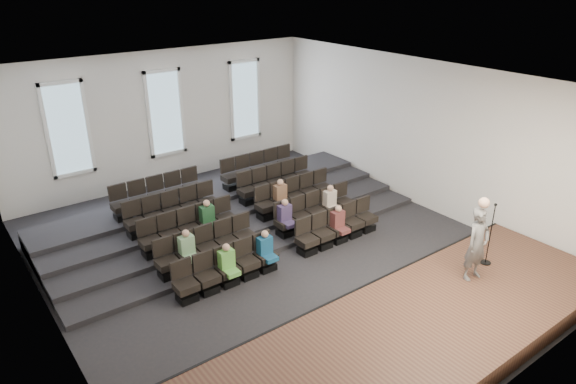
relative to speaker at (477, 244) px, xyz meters
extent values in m
plane|color=black|center=(-2.76, 4.67, -1.45)|extent=(14.00, 14.00, 0.00)
cube|color=white|center=(-2.76, 4.67, 3.56)|extent=(12.00, 14.00, 0.02)
cube|color=silver|center=(-2.76, 11.69, 1.05)|extent=(12.00, 0.04, 5.00)
cube|color=silver|center=(-2.76, -2.35, 1.05)|extent=(12.00, 0.04, 5.00)
cube|color=silver|center=(-8.78, 4.67, 1.05)|extent=(0.04, 14.00, 5.00)
cube|color=silver|center=(3.26, 4.67, 1.05)|extent=(0.04, 14.00, 5.00)
cube|color=#4F3422|center=(-2.76, -0.43, -1.20)|extent=(11.80, 3.60, 0.50)
cube|color=black|center=(-2.76, 1.34, -1.20)|extent=(11.80, 0.06, 0.52)
cube|color=black|center=(-2.76, 7.00, -1.37)|extent=(11.80, 4.80, 0.15)
cube|color=black|center=(-2.76, 7.52, -1.30)|extent=(11.80, 3.75, 0.30)
cube|color=black|center=(-2.76, 8.05, -1.22)|extent=(11.80, 2.70, 0.45)
cube|color=black|center=(-2.76, 8.57, -1.15)|extent=(11.80, 1.65, 0.60)
cube|color=black|center=(-5.88, 4.07, -1.35)|extent=(0.47, 0.43, 0.20)
cube|color=black|center=(-5.88, 4.07, -1.04)|extent=(0.55, 0.50, 0.19)
cube|color=black|center=(-5.88, 4.28, -0.63)|extent=(0.55, 0.08, 0.50)
cube|color=black|center=(-5.28, 4.07, -1.35)|extent=(0.47, 0.43, 0.20)
cube|color=black|center=(-5.28, 4.07, -1.04)|extent=(0.55, 0.50, 0.19)
cube|color=black|center=(-5.28, 4.28, -0.63)|extent=(0.55, 0.08, 0.50)
cube|color=black|center=(-4.68, 4.07, -1.35)|extent=(0.47, 0.43, 0.20)
cube|color=black|center=(-4.68, 4.07, -1.04)|extent=(0.55, 0.50, 0.19)
cube|color=black|center=(-4.68, 4.28, -0.63)|extent=(0.55, 0.08, 0.50)
cube|color=black|center=(-4.08, 4.07, -1.35)|extent=(0.47, 0.43, 0.20)
cube|color=black|center=(-4.08, 4.07, -1.04)|extent=(0.55, 0.50, 0.19)
cube|color=black|center=(-4.08, 4.28, -0.63)|extent=(0.55, 0.08, 0.50)
cube|color=black|center=(-3.48, 4.07, -1.35)|extent=(0.47, 0.43, 0.20)
cube|color=black|center=(-3.48, 4.07, -1.04)|extent=(0.55, 0.50, 0.19)
cube|color=black|center=(-3.48, 4.28, -0.63)|extent=(0.55, 0.08, 0.50)
cube|color=black|center=(-2.03, 4.07, -1.35)|extent=(0.47, 0.43, 0.20)
cube|color=black|center=(-2.03, 4.07, -1.04)|extent=(0.55, 0.50, 0.19)
cube|color=black|center=(-2.03, 4.28, -0.63)|extent=(0.55, 0.08, 0.50)
cube|color=black|center=(-1.43, 4.07, -1.35)|extent=(0.47, 0.43, 0.20)
cube|color=black|center=(-1.43, 4.07, -1.04)|extent=(0.55, 0.50, 0.19)
cube|color=black|center=(-1.43, 4.28, -0.63)|extent=(0.55, 0.08, 0.50)
cube|color=black|center=(-0.83, 4.07, -1.35)|extent=(0.47, 0.43, 0.20)
cube|color=black|center=(-0.83, 4.07, -1.04)|extent=(0.55, 0.50, 0.19)
cube|color=black|center=(-0.83, 4.28, -0.63)|extent=(0.55, 0.08, 0.50)
cube|color=black|center=(-0.23, 4.07, -1.35)|extent=(0.47, 0.43, 0.20)
cube|color=black|center=(-0.23, 4.07, -1.04)|extent=(0.55, 0.50, 0.19)
cube|color=black|center=(-0.23, 4.28, -0.63)|extent=(0.55, 0.08, 0.50)
cube|color=black|center=(0.37, 4.07, -1.35)|extent=(0.47, 0.43, 0.20)
cube|color=black|center=(0.37, 4.07, -1.04)|extent=(0.55, 0.50, 0.19)
cube|color=black|center=(0.37, 4.28, -0.63)|extent=(0.55, 0.08, 0.50)
cube|color=black|center=(-5.88, 5.12, -1.20)|extent=(0.47, 0.43, 0.20)
cube|color=black|center=(-5.88, 5.12, -0.89)|extent=(0.55, 0.50, 0.19)
cube|color=black|center=(-5.88, 5.33, -0.48)|extent=(0.55, 0.08, 0.50)
cube|color=black|center=(-5.28, 5.12, -1.20)|extent=(0.47, 0.43, 0.20)
cube|color=black|center=(-5.28, 5.12, -0.89)|extent=(0.55, 0.50, 0.19)
cube|color=black|center=(-5.28, 5.33, -0.48)|extent=(0.55, 0.08, 0.50)
cube|color=black|center=(-4.68, 5.12, -1.20)|extent=(0.47, 0.43, 0.20)
cube|color=black|center=(-4.68, 5.12, -0.89)|extent=(0.55, 0.50, 0.19)
cube|color=black|center=(-4.68, 5.33, -0.48)|extent=(0.55, 0.08, 0.50)
cube|color=black|center=(-4.08, 5.12, -1.20)|extent=(0.47, 0.43, 0.20)
cube|color=black|center=(-4.08, 5.12, -0.89)|extent=(0.55, 0.50, 0.19)
cube|color=black|center=(-4.08, 5.33, -0.48)|extent=(0.55, 0.08, 0.50)
cube|color=black|center=(-3.48, 5.12, -1.20)|extent=(0.47, 0.43, 0.20)
cube|color=black|center=(-3.48, 5.12, -0.89)|extent=(0.55, 0.50, 0.19)
cube|color=black|center=(-3.48, 5.33, -0.48)|extent=(0.55, 0.08, 0.50)
cube|color=black|center=(-2.03, 5.12, -1.20)|extent=(0.47, 0.43, 0.20)
cube|color=black|center=(-2.03, 5.12, -0.89)|extent=(0.55, 0.50, 0.19)
cube|color=black|center=(-2.03, 5.33, -0.48)|extent=(0.55, 0.08, 0.50)
cube|color=black|center=(-1.43, 5.12, -1.20)|extent=(0.47, 0.43, 0.20)
cube|color=black|center=(-1.43, 5.12, -0.89)|extent=(0.55, 0.50, 0.19)
cube|color=black|center=(-1.43, 5.33, -0.48)|extent=(0.55, 0.08, 0.50)
cube|color=black|center=(-0.83, 5.12, -1.20)|extent=(0.47, 0.43, 0.20)
cube|color=black|center=(-0.83, 5.12, -0.89)|extent=(0.55, 0.50, 0.19)
cube|color=black|center=(-0.83, 5.33, -0.48)|extent=(0.55, 0.08, 0.50)
cube|color=black|center=(-0.23, 5.12, -1.20)|extent=(0.47, 0.43, 0.20)
cube|color=black|center=(-0.23, 5.12, -0.89)|extent=(0.55, 0.50, 0.19)
cube|color=black|center=(-0.23, 5.33, -0.48)|extent=(0.55, 0.08, 0.50)
cube|color=black|center=(0.37, 5.12, -1.20)|extent=(0.47, 0.43, 0.20)
cube|color=black|center=(0.37, 5.12, -0.89)|extent=(0.55, 0.50, 0.19)
cube|color=black|center=(0.37, 5.33, -0.48)|extent=(0.55, 0.08, 0.50)
cube|color=black|center=(-5.88, 6.17, -1.05)|extent=(0.47, 0.42, 0.20)
cube|color=black|center=(-5.88, 6.17, -0.74)|extent=(0.55, 0.50, 0.19)
cube|color=black|center=(-5.88, 6.38, -0.33)|extent=(0.55, 0.08, 0.50)
cube|color=black|center=(-5.28, 6.17, -1.05)|extent=(0.47, 0.42, 0.20)
cube|color=black|center=(-5.28, 6.17, -0.74)|extent=(0.55, 0.50, 0.19)
cube|color=black|center=(-5.28, 6.38, -0.33)|extent=(0.55, 0.08, 0.50)
cube|color=black|center=(-4.68, 6.17, -1.05)|extent=(0.47, 0.42, 0.20)
cube|color=black|center=(-4.68, 6.17, -0.74)|extent=(0.55, 0.50, 0.19)
cube|color=black|center=(-4.68, 6.38, -0.33)|extent=(0.55, 0.08, 0.50)
cube|color=black|center=(-4.08, 6.17, -1.05)|extent=(0.47, 0.42, 0.20)
cube|color=black|center=(-4.08, 6.17, -0.74)|extent=(0.55, 0.50, 0.19)
cube|color=black|center=(-4.08, 6.38, -0.33)|extent=(0.55, 0.08, 0.50)
cube|color=black|center=(-3.48, 6.17, -1.05)|extent=(0.47, 0.42, 0.20)
cube|color=black|center=(-3.48, 6.17, -0.74)|extent=(0.55, 0.50, 0.19)
cube|color=black|center=(-3.48, 6.38, -0.33)|extent=(0.55, 0.08, 0.50)
cube|color=black|center=(-2.03, 6.17, -1.05)|extent=(0.47, 0.42, 0.20)
cube|color=black|center=(-2.03, 6.17, -0.74)|extent=(0.55, 0.50, 0.19)
cube|color=black|center=(-2.03, 6.38, -0.33)|extent=(0.55, 0.08, 0.50)
cube|color=black|center=(-1.43, 6.17, -1.05)|extent=(0.47, 0.42, 0.20)
cube|color=black|center=(-1.43, 6.17, -0.74)|extent=(0.55, 0.50, 0.19)
cube|color=black|center=(-1.43, 6.38, -0.33)|extent=(0.55, 0.08, 0.50)
cube|color=black|center=(-0.83, 6.17, -1.05)|extent=(0.47, 0.42, 0.20)
cube|color=black|center=(-0.83, 6.17, -0.74)|extent=(0.55, 0.50, 0.19)
cube|color=black|center=(-0.83, 6.38, -0.33)|extent=(0.55, 0.08, 0.50)
cube|color=black|center=(-0.23, 6.17, -1.05)|extent=(0.47, 0.42, 0.20)
cube|color=black|center=(-0.23, 6.17, -0.74)|extent=(0.55, 0.50, 0.19)
cube|color=black|center=(-0.23, 6.38, -0.33)|extent=(0.55, 0.08, 0.50)
cube|color=black|center=(0.37, 6.17, -1.05)|extent=(0.47, 0.42, 0.20)
cube|color=black|center=(0.37, 6.17, -0.74)|extent=(0.55, 0.50, 0.19)
cube|color=black|center=(0.37, 6.38, -0.33)|extent=(0.55, 0.08, 0.50)
cube|color=black|center=(-5.88, 7.22, -0.90)|extent=(0.47, 0.42, 0.20)
cube|color=black|center=(-5.88, 7.22, -0.59)|extent=(0.55, 0.50, 0.19)
cube|color=black|center=(-5.88, 7.43, -0.18)|extent=(0.55, 0.08, 0.50)
cube|color=black|center=(-5.28, 7.22, -0.90)|extent=(0.47, 0.42, 0.20)
cube|color=black|center=(-5.28, 7.22, -0.59)|extent=(0.55, 0.50, 0.19)
cube|color=black|center=(-5.28, 7.43, -0.18)|extent=(0.55, 0.08, 0.50)
cube|color=black|center=(-4.68, 7.22, -0.90)|extent=(0.47, 0.42, 0.20)
cube|color=black|center=(-4.68, 7.22, -0.59)|extent=(0.55, 0.50, 0.19)
cube|color=black|center=(-4.68, 7.43, -0.18)|extent=(0.55, 0.08, 0.50)
cube|color=black|center=(-4.08, 7.22, -0.90)|extent=(0.47, 0.42, 0.20)
cube|color=black|center=(-4.08, 7.22, -0.59)|extent=(0.55, 0.50, 0.19)
cube|color=black|center=(-4.08, 7.43, -0.18)|extent=(0.55, 0.08, 0.50)
cube|color=black|center=(-3.48, 7.22, -0.90)|extent=(0.47, 0.42, 0.20)
cube|color=black|center=(-3.48, 7.22, -0.59)|extent=(0.55, 0.50, 0.19)
cube|color=black|center=(-3.48, 7.43, -0.18)|extent=(0.55, 0.08, 0.50)
cube|color=black|center=(-2.03, 7.22, -0.90)|extent=(0.47, 0.42, 0.20)
cube|color=black|center=(-2.03, 7.22, -0.59)|extent=(0.55, 0.50, 0.19)
cube|color=black|center=(-2.03, 7.43, -0.18)|extent=(0.55, 0.08, 0.50)
cube|color=black|center=(-1.43, 7.22, -0.90)|extent=(0.47, 0.42, 0.20)
cube|color=black|center=(-1.43, 7.22, -0.59)|extent=(0.55, 0.50, 0.19)
cube|color=black|center=(-1.43, 7.43, -0.18)|extent=(0.55, 0.08, 0.50)
cube|color=black|center=(-0.83, 7.22, -0.90)|extent=(0.47, 0.42, 0.20)
cube|color=black|center=(-0.83, 7.22, -0.59)|extent=(0.55, 0.50, 0.19)
cube|color=black|center=(-0.83, 7.43, -0.18)|extent=(0.55, 0.08, 0.50)
cube|color=black|center=(-0.23, 7.22, -0.90)|extent=(0.47, 0.42, 0.20)
cube|color=black|center=(-0.23, 7.22, -0.59)|extent=(0.55, 0.50, 0.19)
cube|color=black|center=(-0.23, 7.43, -0.18)|extent=(0.55, 0.08, 0.50)
cube|color=black|center=(0.37, 7.22, -0.90)|extent=(0.47, 0.42, 0.20)
cube|color=black|center=(0.37, 7.22, -0.59)|extent=(0.55, 0.50, 0.19)
cube|color=black|center=(0.37, 7.43, -0.18)|extent=(0.55, 0.08, 0.50)
cube|color=black|center=(-5.88, 8.27, -0.75)|extent=(0.47, 0.42, 0.20)
cube|color=black|center=(-5.88, 8.27, -0.44)|extent=(0.55, 0.50, 0.19)
cube|color=black|center=(-5.88, 8.48, -0.03)|extent=(0.55, 0.08, 0.50)
cube|color=black|center=(-5.28, 8.27, -0.75)|extent=(0.47, 0.42, 0.20)
cube|color=black|center=(-5.28, 8.27, -0.44)|extent=(0.55, 0.50, 0.19)
cube|color=black|center=(-5.28, 8.48, -0.03)|extent=(0.55, 0.08, 0.50)
cube|color=black|center=(-4.68, 8.27, -0.75)|extent=(0.47, 0.42, 0.20)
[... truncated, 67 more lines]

